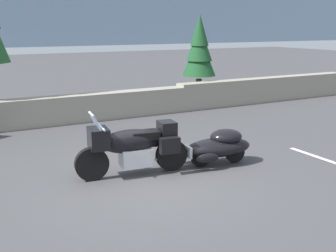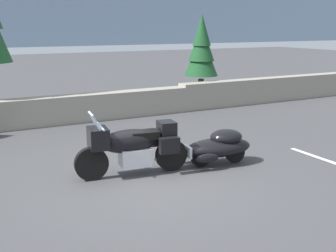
# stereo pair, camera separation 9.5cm
# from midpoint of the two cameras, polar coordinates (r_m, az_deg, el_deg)

# --- Properties ---
(ground_plane) EXTENTS (80.00, 80.00, 0.00)m
(ground_plane) POSITION_cam_midpoint_polar(r_m,az_deg,el_deg) (8.24, -2.95, -7.37)
(ground_plane) COLOR #424244
(stone_guard_wall) EXTENTS (24.00, 0.63, 0.95)m
(stone_guard_wall) POSITION_cam_midpoint_polar(r_m,az_deg,el_deg) (13.24, -14.17, 2.25)
(stone_guard_wall) COLOR gray
(stone_guard_wall) RESTS_ON ground
(touring_motorcycle) EXTENTS (2.31, 0.93, 1.33)m
(touring_motorcycle) POSITION_cam_midpoint_polar(r_m,az_deg,el_deg) (8.34, -5.19, -2.63)
(touring_motorcycle) COLOR black
(touring_motorcycle) RESTS_ON ground
(car_shaped_trailer) EXTENTS (2.23, 0.92, 0.76)m
(car_shaped_trailer) POSITION_cam_midpoint_polar(r_m,az_deg,el_deg) (9.09, 6.62, -2.70)
(car_shaped_trailer) COLOR black
(car_shaped_trailer) RESTS_ON ground
(pine_tree_secondary) EXTENTS (1.25, 1.25, 3.36)m
(pine_tree_secondary) POSITION_cam_midpoint_polar(r_m,az_deg,el_deg) (15.95, 4.12, 10.45)
(pine_tree_secondary) COLOR brown
(pine_tree_secondary) RESTS_ON ground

